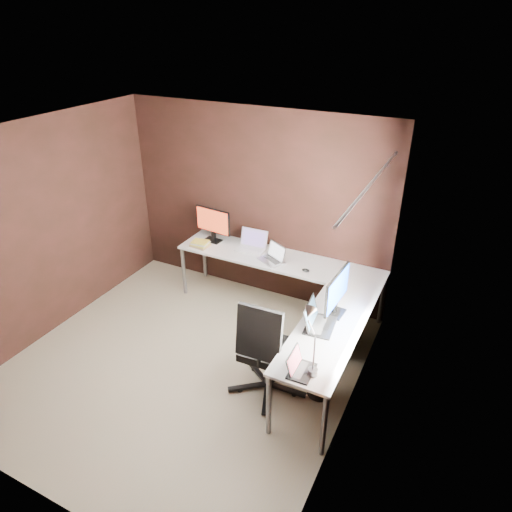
{
  "coord_description": "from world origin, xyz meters",
  "views": [
    {
      "loc": [
        2.46,
        -3.12,
        3.46
      ],
      "look_at": [
        0.43,
        0.95,
        1.02
      ],
      "focal_mm": 32.0,
      "sensor_mm": 36.0,
      "label": 1
    }
  ],
  "objects_px": {
    "monitor_left": "(213,223)",
    "laptop_white": "(252,245)",
    "laptop_black_big": "(317,321)",
    "wastebasket": "(320,382)",
    "laptop_black_small": "(299,367)",
    "book_stack": "(200,244)",
    "drawer_pedestal": "(341,322)",
    "monitor_right": "(337,291)",
    "desk_lamp": "(310,332)",
    "laptop_silver": "(273,257)",
    "office_chair": "(266,365)"
  },
  "relations": [
    {
      "from": "laptop_black_big",
      "to": "desk_lamp",
      "type": "relative_size",
      "value": 0.66
    },
    {
      "from": "laptop_black_big",
      "to": "laptop_black_small",
      "type": "height_order",
      "value": "laptop_black_big"
    },
    {
      "from": "monitor_left",
      "to": "laptop_silver",
      "type": "xyz_separation_m",
      "value": [
        0.96,
        -0.16,
        -0.21
      ]
    },
    {
      "from": "book_stack",
      "to": "desk_lamp",
      "type": "relative_size",
      "value": 0.4
    },
    {
      "from": "drawer_pedestal",
      "to": "laptop_black_small",
      "type": "height_order",
      "value": "laptop_black_small"
    },
    {
      "from": "drawer_pedestal",
      "to": "desk_lamp",
      "type": "xyz_separation_m",
      "value": [
        0.09,
        -1.36,
        0.82
      ]
    },
    {
      "from": "monitor_left",
      "to": "laptop_black_small",
      "type": "distance_m",
      "value": 2.72
    },
    {
      "from": "drawer_pedestal",
      "to": "office_chair",
      "type": "xyz_separation_m",
      "value": [
        -0.44,
        -1.08,
        0.03
      ]
    },
    {
      "from": "desk_lamp",
      "to": "wastebasket",
      "type": "relative_size",
      "value": 2.1
    },
    {
      "from": "drawer_pedestal",
      "to": "wastebasket",
      "type": "relative_size",
      "value": 2.04
    },
    {
      "from": "drawer_pedestal",
      "to": "book_stack",
      "type": "bearing_deg",
      "value": 174.42
    },
    {
      "from": "drawer_pedestal",
      "to": "wastebasket",
      "type": "bearing_deg",
      "value": -85.46
    },
    {
      "from": "drawer_pedestal",
      "to": "monitor_right",
      "type": "distance_m",
      "value": 0.84
    },
    {
      "from": "drawer_pedestal",
      "to": "office_chair",
      "type": "height_order",
      "value": "office_chair"
    },
    {
      "from": "monitor_left",
      "to": "monitor_right",
      "type": "bearing_deg",
      "value": -18.31
    },
    {
      "from": "drawer_pedestal",
      "to": "monitor_left",
      "type": "xyz_separation_m",
      "value": [
        -1.95,
        0.43,
        0.69
      ]
    },
    {
      "from": "laptop_white",
      "to": "desk_lamp",
      "type": "distance_m",
      "value": 2.34
    },
    {
      "from": "laptop_silver",
      "to": "office_chair",
      "type": "bearing_deg",
      "value": -39.0
    },
    {
      "from": "laptop_black_small",
      "to": "wastebasket",
      "type": "distance_m",
      "value": 0.83
    },
    {
      "from": "laptop_silver",
      "to": "office_chair",
      "type": "relative_size",
      "value": 0.34
    },
    {
      "from": "laptop_black_big",
      "to": "desk_lamp",
      "type": "xyz_separation_m",
      "value": [
        0.14,
        -0.61,
        0.33
      ]
    },
    {
      "from": "office_chair",
      "to": "drawer_pedestal",
      "type": "bearing_deg",
      "value": 65.17
    },
    {
      "from": "monitor_right",
      "to": "laptop_white",
      "type": "xyz_separation_m",
      "value": [
        -1.42,
        0.91,
        -0.22
      ]
    },
    {
      "from": "monitor_right",
      "to": "laptop_silver",
      "type": "xyz_separation_m",
      "value": [
        -1.04,
        0.74,
        -0.22
      ]
    },
    {
      "from": "monitor_left",
      "to": "laptop_white",
      "type": "relative_size",
      "value": 1.41
    },
    {
      "from": "laptop_white",
      "to": "desk_lamp",
      "type": "height_order",
      "value": "desk_lamp"
    },
    {
      "from": "monitor_right",
      "to": "wastebasket",
      "type": "relative_size",
      "value": 1.98
    },
    {
      "from": "drawer_pedestal",
      "to": "laptop_white",
      "type": "distance_m",
      "value": 1.52
    },
    {
      "from": "monitor_left",
      "to": "laptop_black_big",
      "type": "height_order",
      "value": "monitor_left"
    },
    {
      "from": "monitor_right",
      "to": "office_chair",
      "type": "bearing_deg",
      "value": 144.62
    },
    {
      "from": "drawer_pedestal",
      "to": "wastebasket",
      "type": "height_order",
      "value": "drawer_pedestal"
    },
    {
      "from": "laptop_white",
      "to": "monitor_left",
      "type": "bearing_deg",
      "value": 179.61
    },
    {
      "from": "monitor_left",
      "to": "wastebasket",
      "type": "bearing_deg",
      "value": -27.0
    },
    {
      "from": "drawer_pedestal",
      "to": "laptop_white",
      "type": "bearing_deg",
      "value": 162.19
    },
    {
      "from": "wastebasket",
      "to": "laptop_silver",
      "type": "bearing_deg",
      "value": 132.73
    },
    {
      "from": "drawer_pedestal",
      "to": "office_chair",
      "type": "relative_size",
      "value": 0.54
    },
    {
      "from": "drawer_pedestal",
      "to": "laptop_black_big",
      "type": "bearing_deg",
      "value": -94.27
    },
    {
      "from": "laptop_silver",
      "to": "laptop_black_small",
      "type": "relative_size",
      "value": 1.34
    },
    {
      "from": "laptop_white",
      "to": "book_stack",
      "type": "height_order",
      "value": "laptop_white"
    },
    {
      "from": "laptop_black_small",
      "to": "desk_lamp",
      "type": "relative_size",
      "value": 0.47
    },
    {
      "from": "laptop_black_small",
      "to": "book_stack",
      "type": "xyz_separation_m",
      "value": [
        -2.04,
        1.63,
        -0.01
      ]
    },
    {
      "from": "office_chair",
      "to": "monitor_right",
      "type": "bearing_deg",
      "value": 48.79
    },
    {
      "from": "monitor_right",
      "to": "monitor_left",
      "type": "bearing_deg",
      "value": 69.11
    },
    {
      "from": "laptop_white",
      "to": "office_chair",
      "type": "bearing_deg",
      "value": -60.15
    },
    {
      "from": "laptop_white",
      "to": "monitor_right",
      "type": "bearing_deg",
      "value": -34.45
    },
    {
      "from": "laptop_black_big",
      "to": "laptop_black_small",
      "type": "bearing_deg",
      "value": -178.79
    },
    {
      "from": "monitor_left",
      "to": "laptop_silver",
      "type": "relative_size",
      "value": 1.38
    },
    {
      "from": "monitor_left",
      "to": "book_stack",
      "type": "height_order",
      "value": "monitor_left"
    },
    {
      "from": "monitor_left",
      "to": "laptop_white",
      "type": "xyz_separation_m",
      "value": [
        0.58,
        0.01,
        -0.21
      ]
    },
    {
      "from": "laptop_black_big",
      "to": "wastebasket",
      "type": "xyz_separation_m",
      "value": [
        0.13,
        -0.13,
        -0.64
      ]
    }
  ]
}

